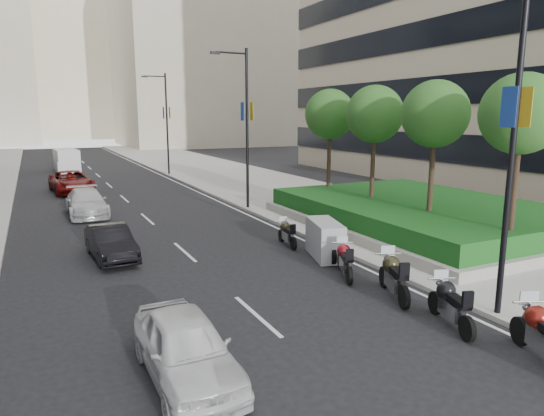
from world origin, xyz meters
TOP-DOWN VIEW (x-y plane):
  - ground at (0.00, 0.00)m, footprint 160.00×160.00m
  - sidewalk_right at (9.00, 30.00)m, footprint 10.00×100.00m
  - lane_edge at (3.70, 30.00)m, footprint 0.12×100.00m
  - lane_centre at (-1.50, 30.00)m, footprint 0.12×100.00m
  - building_cream_right at (22.00, 80.00)m, footprint 28.00×24.00m
  - building_cream_centre at (2.00, 120.00)m, footprint 30.00×24.00m
  - planter at (10.00, 10.00)m, footprint 10.00×14.00m
  - hedge at (10.00, 10.00)m, footprint 9.40×13.40m
  - tree_0 at (8.50, 4.00)m, footprint 2.80×2.80m
  - tree_1 at (8.50, 8.00)m, footprint 2.80×2.80m
  - tree_2 at (8.50, 12.00)m, footprint 2.80×2.80m
  - tree_3 at (8.50, 16.00)m, footprint 2.80×2.80m
  - lamp_post_0 at (4.14, 1.00)m, footprint 2.34×0.45m
  - lamp_post_1 at (4.14, 18.00)m, footprint 2.34×0.45m
  - lamp_post_2 at (4.14, 36.00)m, footprint 2.34×0.45m
  - motorcycle_1 at (3.11, -1.09)m, footprint 1.16×2.31m
  - motorcycle_2 at (2.72, 1.19)m, footprint 0.97×2.22m
  - motorcycle_3 at (2.77, 3.46)m, footprint 1.11×2.33m
  - motorcycle_4 at (2.55, 5.68)m, footprint 1.04×2.03m
  - motorcycle_5 at (3.13, 7.87)m, footprint 1.56×2.51m
  - motorcycle_6 at (2.65, 10.06)m, footprint 0.65×1.96m
  - car_a at (-4.14, 1.72)m, footprint 1.64×4.06m
  - car_b at (-4.26, 11.34)m, footprint 1.59×3.93m
  - car_c at (-4.24, 20.42)m, footprint 2.00×4.89m
  - car_d at (-4.37, 29.34)m, footprint 2.95×5.66m
  - delivery_van at (-3.77, 43.43)m, footprint 2.18×5.18m

SIDE VIEW (x-z plane):
  - ground at x=0.00m, z-range 0.00..0.00m
  - lane_edge at x=3.70m, z-range 0.00..0.01m
  - lane_centre at x=-1.50m, z-range 0.00..0.01m
  - sidewalk_right at x=9.00m, z-range 0.00..0.15m
  - planter at x=10.00m, z-range 0.15..0.55m
  - motorcycle_6 at x=2.65m, z-range 0.03..1.01m
  - motorcycle_4 at x=2.55m, z-range 0.04..1.11m
  - motorcycle_2 at x=2.72m, z-range 0.04..1.18m
  - car_b at x=-4.26m, z-range 0.00..1.27m
  - motorcycle_3 at x=2.77m, z-range 0.04..1.26m
  - motorcycle_1 at x=3.11m, z-range 0.04..1.26m
  - car_a at x=-4.14m, z-range 0.00..1.38m
  - car_c at x=-4.24m, z-range 0.00..1.42m
  - motorcycle_5 at x=3.13m, z-range 0.00..1.42m
  - car_d at x=-4.37m, z-range 0.00..1.52m
  - hedge at x=10.00m, z-range 0.55..1.35m
  - delivery_van at x=-3.77m, z-range -0.07..2.07m
  - lamp_post_0 at x=4.14m, z-range 0.57..9.57m
  - lamp_post_1 at x=4.14m, z-range 0.57..9.57m
  - lamp_post_2 at x=4.14m, z-range 0.57..9.57m
  - tree_0 at x=8.50m, z-range 2.27..8.57m
  - tree_1 at x=8.50m, z-range 2.27..8.57m
  - tree_2 at x=8.50m, z-range 2.27..8.57m
  - tree_3 at x=8.50m, z-range 2.27..8.57m
  - building_cream_right at x=22.00m, z-range 0.00..36.00m
  - building_cream_centre at x=2.00m, z-range 0.00..38.00m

